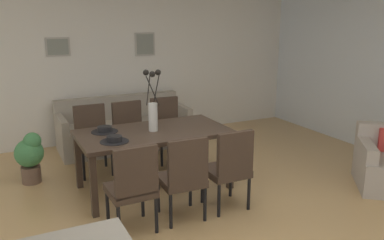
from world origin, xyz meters
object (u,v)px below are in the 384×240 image
Objects in this scene: centerpiece_vase at (153,108)px; bowl_near_right at (104,129)px; dining_chair_mid_left at (229,166)px; potted_plant at (30,155)px; bowl_near_left at (114,138)px; dining_chair_far_right at (130,131)px; framed_picture_center at (145,44)px; dining_chair_near_right at (92,136)px; dining_chair_far_left at (184,174)px; dining_table at (154,137)px; dining_chair_mid_right at (167,126)px; dining_chair_near_left at (133,184)px; framed_picture_left at (58,47)px; sofa at (124,130)px.

centerpiece_vase is 4.32× the size of bowl_near_right.
dining_chair_mid_left is 2.58m from potted_plant.
centerpiece_vase reaches higher than bowl_near_left.
framed_picture_center is at bearing 61.55° from dining_chair_far_right.
potted_plant is (-0.82, 1.06, -0.41)m from bowl_near_left.
potted_plant is at bearing -146.07° from framed_picture_center.
dining_chair_near_right is at bearing 121.49° from dining_chair_mid_left.
centerpiece_vase is 0.63m from bowl_near_right.
dining_chair_far_left and dining_chair_mid_left have the same top height.
dining_table is 1.96× the size of dining_chair_mid_right.
potted_plant is at bearing 127.53° from dining_chair_far_left.
dining_chair_near_left is at bearing -178.73° from dining_chair_far_left.
bowl_near_right is 2.20m from framed_picture_left.
bowl_near_right is (-0.52, 1.12, 0.27)m from dining_chair_far_left.
dining_chair_near_right and dining_chair_far_right have the same top height.
bowl_near_left is at bearing -117.10° from framed_picture_center.
dining_chair_near_right is 1.37× the size of potted_plant.
bowl_near_left is at bearing -158.00° from centerpiece_vase.
framed_picture_center is at bearing 86.57° from dining_chair_mid_left.
bowl_near_right is at bearing 115.00° from dining_chair_far_left.
dining_chair_near_left is at bearing -104.81° from sofa.
dining_chair_near_left is at bearing -87.19° from framed_picture_left.
potted_plant is at bearing -148.62° from sofa.
framed_picture_left reaches higher than sofa.
potted_plant is at bearing -179.19° from dining_chair_far_right.
dining_table is 1.09m from dining_chair_near_left.
centerpiece_vase is at bearing -88.04° from dining_chair_far_right.
framed_picture_center reaches higher than bowl_near_left.
bowl_near_right is at bearing 158.24° from centerpiece_vase.
framed_picture_center is at bearing 67.90° from dining_chair_near_left.
dining_chair_far_left is 1.89m from dining_chair_mid_right.
dining_chair_far_right is at bearing -118.45° from framed_picture_center.
dining_chair_far_left is at bearing -77.42° from framed_picture_left.
bowl_near_left is (-1.07, 0.68, 0.27)m from dining_chair_mid_left.
dining_chair_near_right is (0.01, 1.79, 0.00)m from dining_chair_near_left.
dining_table is 0.59m from bowl_near_left.
centerpiece_vase is 0.63m from bowl_near_left.
centerpiece_vase is 4.32× the size of bowl_near_left.
dining_chair_mid_right is at bearing -97.07° from framed_picture_center.
dining_chair_mid_left is 5.41× the size of bowl_near_right.
centerpiece_vase is 0.36× the size of sofa.
dining_table is 2.69× the size of potted_plant.
dining_chair_far_left reaches higher than bowl_near_right.
dining_chair_mid_right is 1.92m from potted_plant.
dining_chair_far_right is 0.94m from sofa.
dining_chair_far_left is (0.54, -1.78, 0.00)m from dining_chair_near_right.
dining_chair_near_right is 2.18m from framed_picture_center.
framed_picture_left reaches higher than dining_chair_far_left.
framed_picture_center reaches higher than dining_chair_near_right.
dining_chair_mid_left is 5.41× the size of bowl_near_left.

